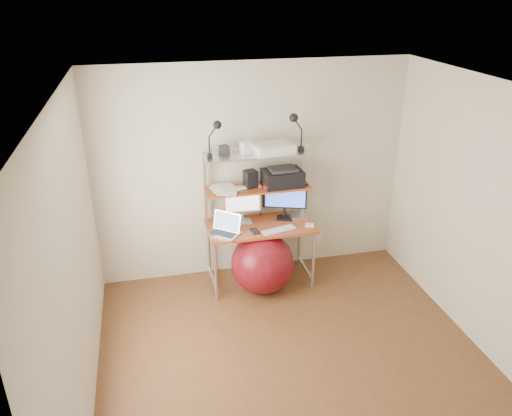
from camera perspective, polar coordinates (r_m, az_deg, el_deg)
The scene contains 20 objects.
room at distance 4.16m, azimuth 5.15°, elevation -4.31°, with size 3.60×3.60×3.60m.
computer_desk at distance 5.58m, azimuth 0.34°, elevation 0.27°, with size 1.20×0.60×1.57m.
wall_outlet at distance 6.34m, azimuth 7.24°, elevation -3.40°, with size 0.08×0.01×0.12m, color silver.
monitor_silver at distance 5.60m, azimuth -1.57°, elevation 0.74°, with size 0.42×0.15×0.47m.
monitor_black at distance 5.70m, azimuth 3.31°, elevation 1.18°, with size 0.49×0.22×0.51m.
laptop at distance 5.44m, azimuth -3.54°, elevation -2.42°, with size 0.42×0.41×0.29m.
keyboard at distance 5.51m, azimuth 2.63°, elevation -2.51°, with size 0.39×0.11×0.01m, color silver.
mouse at distance 5.63m, azimuth 6.14°, elevation -1.95°, with size 0.10×0.06×0.03m, color silver.
mac_mini at distance 5.84m, azimuth 4.86°, elevation -0.81°, with size 0.21×0.21×0.04m, color silver.
phone at distance 5.48m, azimuth -0.12°, elevation -2.65°, with size 0.08×0.14×0.01m, color black.
printer at distance 5.60m, azimuth 3.05°, elevation 3.54°, with size 0.45×0.32×0.21m.
nas_cube at distance 5.54m, azimuth -0.64°, elevation 3.35°, with size 0.13×0.13×0.19m, color black.
red_box at distance 5.53m, azimuth 1.79°, elevation 2.51°, with size 0.18×0.12×0.05m, color #B11C1C.
scanner at distance 5.43m, azimuth 1.95°, elevation 6.89°, with size 0.47×0.35×0.11m.
box_white at distance 5.39m, azimuth -1.12°, elevation 6.88°, with size 0.11×0.09×0.13m, color silver.
box_grey at distance 5.39m, azimuth -3.67°, elevation 6.65°, with size 0.10×0.10×0.10m, color #2B2B2D.
clip_lamp_left at distance 5.20m, azimuth -4.63°, elevation 8.76°, with size 0.16×0.09×0.40m.
clip_lamp_right at distance 5.38m, azimuth 4.51°, elevation 9.55°, with size 0.17×0.10×0.43m.
exercise_ball at distance 5.65m, azimuth 0.73°, elevation -6.31°, with size 0.71×0.71×0.71m, color maroon.
paper_stack at distance 5.49m, azimuth -3.61°, elevation 2.16°, with size 0.34×0.40×0.02m.
Camera 1 is at (-1.18, -3.45, 3.25)m, focal length 35.00 mm.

